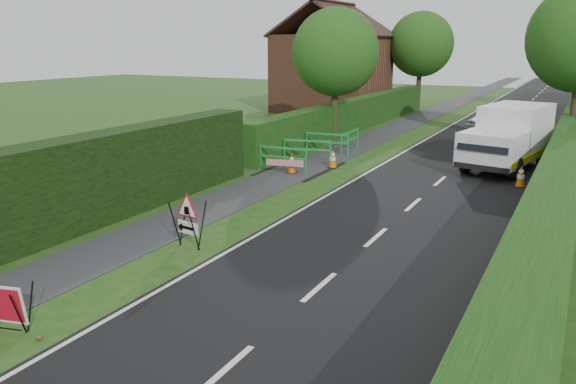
% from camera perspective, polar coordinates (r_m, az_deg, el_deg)
% --- Properties ---
extents(ground, '(120.00, 120.00, 0.00)m').
position_cam_1_polar(ground, '(12.34, -9.53, -8.99)').
color(ground, '#1B4915').
rests_on(ground, ground).
extents(road_surface, '(6.00, 90.00, 0.02)m').
position_cam_1_polar(road_surface, '(44.36, 22.27, 7.43)').
color(road_surface, black).
rests_on(road_surface, ground).
extents(footpath, '(2.00, 90.00, 0.02)m').
position_cam_1_polar(footpath, '(45.26, 15.30, 8.14)').
color(footpath, '#2D2D30').
rests_on(footpath, ground).
extents(hedge_west_near, '(1.10, 18.00, 2.50)m').
position_cam_1_polar(hedge_west_near, '(15.73, -24.21, -4.82)').
color(hedge_west_near, black).
rests_on(hedge_west_near, ground).
extents(hedge_west_far, '(1.00, 24.00, 1.80)m').
position_cam_1_polar(hedge_west_far, '(33.48, 6.79, 6.32)').
color(hedge_west_far, '#14380F').
rests_on(hedge_west_far, ground).
extents(hedge_east, '(1.20, 50.00, 1.50)m').
position_cam_1_polar(hedge_east, '(25.35, 26.37, 2.09)').
color(hedge_east, '#14380F').
rests_on(hedge_east, ground).
extents(house_west, '(7.50, 7.40, 7.88)m').
position_cam_1_polar(house_west, '(42.47, 4.55, 12.12)').
color(house_west, brown).
rests_on(house_west, ground).
extents(tree_nw, '(4.40, 4.40, 6.70)m').
position_cam_1_polar(tree_nw, '(29.26, 4.85, 13.96)').
color(tree_nw, '#2D2116').
rests_on(tree_nw, ground).
extents(tree_fw, '(4.80, 4.80, 7.24)m').
position_cam_1_polar(tree_fw, '(44.40, 13.36, 14.39)').
color(tree_fw, '#2D2116').
rests_on(tree_fw, ground).
extents(triangle_sign, '(0.92, 0.92, 1.20)m').
position_cam_1_polar(triangle_sign, '(14.03, -10.28, -2.43)').
color(triangle_sign, black).
rests_on(triangle_sign, ground).
extents(works_van, '(3.09, 5.78, 2.50)m').
position_cam_1_polar(works_van, '(24.41, 21.54, 5.34)').
color(works_van, silver).
rests_on(works_van, ground).
extents(traffic_cone_0, '(0.38, 0.38, 0.79)m').
position_cam_1_polar(traffic_cone_0, '(21.46, 22.57, 1.49)').
color(traffic_cone_0, black).
rests_on(traffic_cone_0, ground).
extents(traffic_cone_1, '(0.38, 0.38, 0.79)m').
position_cam_1_polar(traffic_cone_1, '(22.96, 21.75, 2.39)').
color(traffic_cone_1, black).
rests_on(traffic_cone_1, ground).
extents(traffic_cone_2, '(0.38, 0.38, 0.79)m').
position_cam_1_polar(traffic_cone_2, '(24.83, 22.33, 3.21)').
color(traffic_cone_2, black).
rests_on(traffic_cone_2, ground).
extents(traffic_cone_3, '(0.38, 0.38, 0.79)m').
position_cam_1_polar(traffic_cone_3, '(21.96, 0.37, 2.93)').
color(traffic_cone_3, black).
rests_on(traffic_cone_3, ground).
extents(traffic_cone_4, '(0.38, 0.38, 0.79)m').
position_cam_1_polar(traffic_cone_4, '(22.98, 4.57, 3.43)').
color(traffic_cone_4, black).
rests_on(traffic_cone_4, ground).
extents(ped_barrier_0, '(2.08, 0.47, 1.00)m').
position_cam_1_polar(ped_barrier_0, '(22.31, -0.52, 3.75)').
color(ped_barrier_0, '#1A8F3A').
rests_on(ped_barrier_0, ground).
extents(ped_barrier_1, '(2.08, 0.87, 1.00)m').
position_cam_1_polar(ped_barrier_1, '(24.02, 1.97, 4.54)').
color(ped_barrier_1, '#1A8F3A').
rests_on(ped_barrier_1, ground).
extents(ped_barrier_2, '(2.08, 0.53, 1.00)m').
position_cam_1_polar(ped_barrier_2, '(25.83, 4.02, 5.25)').
color(ped_barrier_2, '#1A8F3A').
rests_on(ped_barrier_2, ground).
extents(ped_barrier_3, '(0.37, 2.06, 1.00)m').
position_cam_1_polar(ped_barrier_3, '(26.56, 6.32, 5.47)').
color(ped_barrier_3, '#1A8F3A').
rests_on(ped_barrier_3, ground).
extents(redwhite_plank, '(1.47, 0.36, 0.25)m').
position_cam_1_polar(redwhite_plank, '(21.86, -0.34, 1.83)').
color(redwhite_plank, red).
rests_on(redwhite_plank, ground).
extents(litter_can, '(0.12, 0.07, 0.07)m').
position_cam_1_polar(litter_can, '(10.89, -23.94, -13.57)').
color(litter_can, '#BF7F4C').
rests_on(litter_can, ground).
extents(hatchback_car, '(2.22, 3.48, 1.10)m').
position_cam_1_polar(hatchback_car, '(35.77, 19.58, 7.01)').
color(hatchback_car, silver).
rests_on(hatchback_car, ground).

